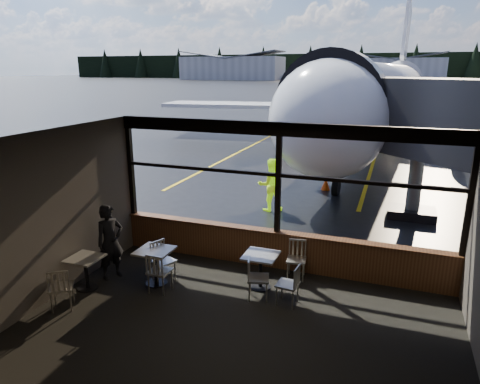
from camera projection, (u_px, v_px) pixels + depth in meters
The scene contains 31 objects.
ground_plane at pixel (390, 87), 118.77m from camera, with size 520.00×520.00×0.00m, color black.
carpet_floor at pixel (232, 336), 7.67m from camera, with size 8.00×6.00×0.01m, color black.
ceiling at pixel (231, 144), 6.71m from camera, with size 8.00×6.00×0.04m, color #38332D.
wall_left at pixel (44, 219), 8.51m from camera, with size 0.04×6.00×3.50m, color #4D453D.
wall_back at pixel (128, 354), 4.48m from camera, with size 8.00×0.04×3.50m, color #4D453D.
window_sill at pixel (276, 250), 10.26m from camera, with size 8.00×0.28×0.90m, color #4F2C18.
window_header at pixel (280, 129), 9.46m from camera, with size 8.00×0.18×0.30m, color black.
mullion_left at pixel (131, 166), 11.08m from camera, with size 0.12×0.12×2.60m, color black.
mullion_centre at pixel (278, 179), 9.78m from camera, with size 0.12×0.12×2.60m, color black.
mullion_right at pixel (471, 196), 8.48m from camera, with size 0.12×0.12×2.60m, color black.
window_transom at pixel (278, 175), 9.75m from camera, with size 8.00×0.10×0.08m, color black.
airliner at pixel (385, 52), 25.55m from camera, with size 30.49×36.59×11.18m, color white, non-canonical shape.
jet_bridge at pixel (434, 144), 13.52m from camera, with size 8.80×10.75×4.69m, color #2A2A2C, non-canonical shape.
cafe_table_near at pixel (261, 271), 9.30m from camera, with size 0.71×0.71×0.79m, color #9F9892, non-canonical shape.
cafe_table_mid at pixel (155, 267), 9.48m from camera, with size 0.74×0.74×0.82m, color gray, non-canonical shape.
cafe_table_left at pixel (86, 273), 9.27m from camera, with size 0.67×0.67×0.74m, color #9B978F, non-canonical shape.
chair_near_e at pixel (288, 285), 8.62m from camera, with size 0.48×0.48×0.88m, color #B0AC9F, non-canonical shape.
chair_near_w at pixel (258, 279), 8.84m from camera, with size 0.50×0.50×0.92m, color beige, non-canonical shape.
chair_near_n at pixel (296, 260), 9.71m from camera, with size 0.49×0.49×0.89m, color #BAB4A8, non-canonical shape.
chair_mid_s at pixel (160, 272), 9.13m from camera, with size 0.50×0.50×0.92m, color beige, non-canonical shape.
chair_mid_w at pixel (163, 262), 9.61m from camera, with size 0.50×0.50×0.92m, color beige, non-canonical shape.
chair_left_s at pixel (61, 288), 8.47m from camera, with size 0.50×0.50×0.91m, color #B7B1A5, non-canonical shape.
passenger at pixel (110, 242), 9.64m from camera, with size 0.64×0.42×1.75m, color black.
ground_crew at pixel (271, 185), 14.34m from camera, with size 0.87×0.68×1.79m, color #BFF219.
cone_nose at pixel (326, 184), 16.97m from camera, with size 0.35×0.35×0.49m, color #FE4908.
hangar_left at pixel (233, 67), 194.43m from camera, with size 45.00×18.00×11.00m, color silver, non-canonical shape.
hangar_mid at pixel (395, 68), 176.10m from camera, with size 38.00×15.00×10.00m, color silver, non-canonical shape.
fuel_tank_a at pixel (321, 73), 183.79m from camera, with size 8.00×8.00×6.00m, color silver.
fuel_tank_b at pixel (345, 73), 180.51m from camera, with size 8.00×8.00×6.00m, color silver.
fuel_tank_c at pixel (369, 73), 177.22m from camera, with size 8.00×8.00×6.00m, color silver.
treeline at pixel (396, 66), 198.40m from camera, with size 360.00×3.00×12.00m, color black.
Camera 1 is at (2.41, -9.21, 4.62)m, focal length 32.00 mm.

